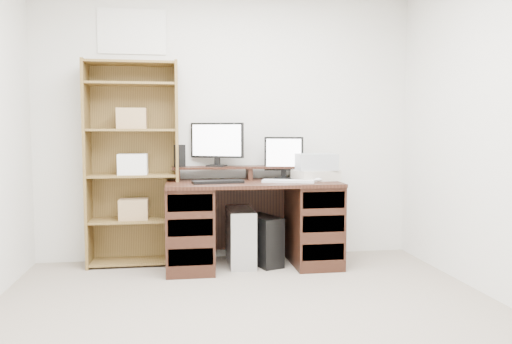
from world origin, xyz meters
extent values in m
cube|color=silver|center=(0.00, 2.01, 1.25)|extent=(3.50, 0.02, 2.50)
cube|color=silver|center=(0.00, -2.01, 1.25)|extent=(3.50, 0.02, 2.50)
cube|color=white|center=(-0.86, 1.99, 2.08)|extent=(0.60, 0.01, 0.40)
cube|color=black|center=(0.18, 1.63, 0.73)|extent=(1.50, 0.70, 0.03)
cube|color=black|center=(-0.37, 1.63, 0.36)|extent=(0.40, 0.66, 0.72)
cube|color=black|center=(0.73, 1.63, 0.36)|extent=(0.40, 0.66, 0.72)
cube|color=black|center=(0.18, 1.96, 0.40)|extent=(1.48, 0.02, 0.65)
cube|color=black|center=(-0.37, 1.30, 0.18)|extent=(0.36, 0.01, 0.14)
cube|color=black|center=(-0.37, 1.30, 0.42)|extent=(0.36, 0.01, 0.14)
cube|color=black|center=(-0.37, 1.30, 0.62)|extent=(0.36, 0.01, 0.14)
cube|color=black|center=(0.73, 1.30, 0.18)|extent=(0.36, 0.01, 0.14)
cube|color=black|center=(0.73, 1.30, 0.42)|extent=(0.36, 0.01, 0.14)
cube|color=black|center=(0.73, 1.30, 0.62)|extent=(0.36, 0.01, 0.14)
cube|color=black|center=(-0.47, 1.85, 0.80)|extent=(0.04, 0.20, 0.10)
cube|color=black|center=(0.18, 1.85, 0.80)|extent=(0.04, 0.20, 0.10)
cube|color=black|center=(0.83, 1.85, 0.80)|extent=(0.04, 0.20, 0.10)
cube|color=black|center=(0.18, 1.85, 0.86)|extent=(1.40, 0.22, 0.02)
cube|color=black|center=(-0.12, 1.86, 0.88)|extent=(0.20, 0.18, 0.01)
cube|color=black|center=(-0.11, 1.87, 0.93)|extent=(0.05, 0.04, 0.09)
cube|color=black|center=(-0.11, 1.87, 1.11)|extent=(0.47, 0.24, 0.32)
cube|color=white|center=(-0.12, 1.86, 1.11)|extent=(0.42, 0.19, 0.28)
cube|color=black|center=(0.49, 1.77, 0.76)|extent=(0.20, 0.18, 0.01)
cube|color=black|center=(0.49, 1.79, 0.81)|extent=(0.05, 0.04, 0.09)
cube|color=black|center=(0.49, 1.79, 0.98)|extent=(0.35, 0.14, 0.31)
cube|color=white|center=(0.49, 1.77, 0.98)|extent=(0.30, 0.10, 0.27)
cube|color=black|center=(-0.45, 1.86, 0.97)|extent=(0.11, 0.11, 0.20)
cube|color=black|center=(-0.13, 1.53, 0.76)|extent=(0.45, 0.20, 0.02)
cube|color=silver|center=(0.47, 1.52, 0.76)|extent=(0.47, 0.27, 0.02)
ellipsoid|color=silver|center=(0.73, 1.53, 0.77)|extent=(0.12, 0.10, 0.04)
cube|color=#B7AE9F|center=(0.76, 1.66, 0.80)|extent=(0.42, 0.35, 0.09)
cube|color=#9DA3A8|center=(0.76, 1.66, 0.92)|extent=(0.35, 0.26, 0.15)
cube|color=#B0B2B7|center=(0.08, 1.69, 0.25)|extent=(0.22, 0.50, 0.50)
cube|color=black|center=(0.28, 1.67, 0.22)|extent=(0.32, 0.47, 0.44)
cube|color=#19FF33|center=(0.35, 1.47, 0.31)|extent=(0.01, 0.01, 0.01)
cube|color=brown|center=(-1.25, 1.83, 0.90)|extent=(0.02, 0.30, 1.80)
cube|color=brown|center=(-0.47, 1.83, 0.90)|extent=(0.03, 0.30, 1.80)
cube|color=brown|center=(-0.86, 1.97, 0.90)|extent=(0.80, 0.01, 1.80)
cube|color=brown|center=(-0.86, 1.83, 0.03)|extent=(0.75, 0.28, 0.02)
cube|color=brown|center=(-0.86, 1.83, 0.40)|extent=(0.75, 0.28, 0.02)
cube|color=brown|center=(-0.86, 1.83, 0.80)|extent=(0.75, 0.28, 0.02)
cube|color=brown|center=(-0.86, 1.83, 1.20)|extent=(0.75, 0.28, 0.02)
cube|color=brown|center=(-0.86, 1.83, 1.60)|extent=(0.75, 0.28, 0.02)
cube|color=brown|center=(-0.86, 1.83, 1.78)|extent=(0.75, 0.28, 0.02)
cube|color=#A07F54|center=(-0.86, 1.83, 0.50)|extent=(0.25, 0.20, 0.18)
cube|color=white|center=(-0.86, 1.83, 0.90)|extent=(0.25, 0.20, 0.18)
cube|color=#A07F54|center=(-0.86, 1.83, 1.30)|extent=(0.25, 0.20, 0.18)
camera|label=1|loc=(-0.44, -2.67, 1.19)|focal=35.00mm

